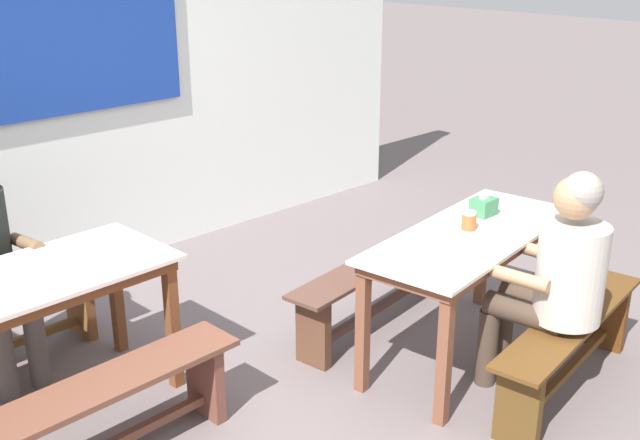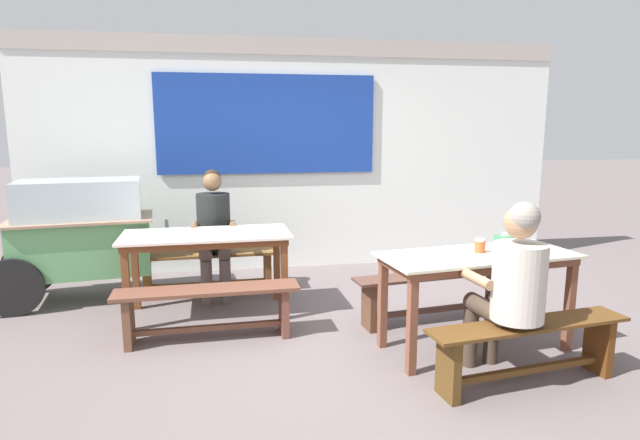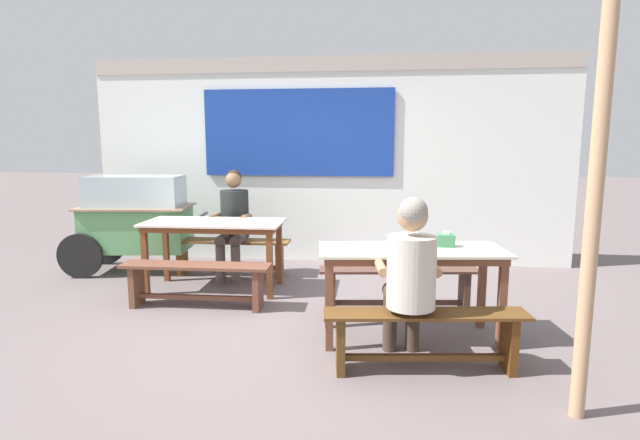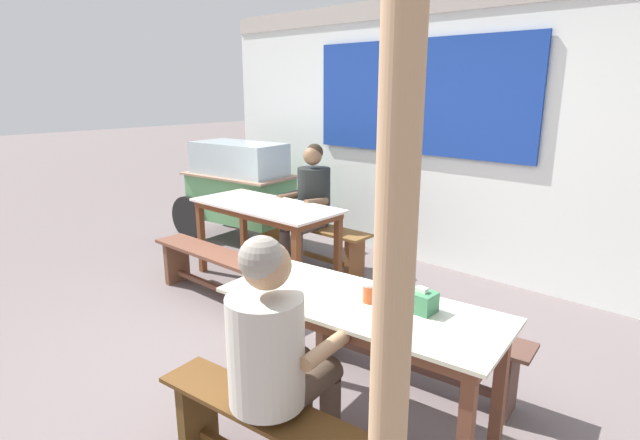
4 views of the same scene
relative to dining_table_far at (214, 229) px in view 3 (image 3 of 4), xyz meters
name	(u,v)px [view 3 (image 3 of 4)]	position (x,y,z in m)	size (l,w,h in m)	color
ground_plane	(296,324)	(1.07, -0.94, -0.69)	(40.00, 40.00, 0.00)	#695D5D
backdrop_wall	(326,156)	(1.06, 1.56, 0.76)	(6.44, 0.23, 2.74)	white
dining_table_far	(214,229)	(0.00, 0.00, 0.00)	(1.53, 0.72, 0.77)	silver
dining_table_near	(411,259)	(2.08, -1.15, 0.00)	(1.58, 0.80, 0.77)	beige
bench_far_back	(230,251)	(-0.02, 0.62, -0.39)	(1.48, 0.35, 0.44)	brown
bench_far_front	(196,278)	(0.02, -0.62, -0.39)	(1.49, 0.33, 0.44)	brown
bench_near_back	(398,284)	(2.00, -0.54, -0.40)	(1.53, 0.44, 0.44)	brown
bench_near_front	(425,333)	(2.16, -1.77, -0.40)	(1.47, 0.45, 0.44)	#563617
food_cart	(135,216)	(-1.26, 0.66, 0.02)	(1.76, 0.92, 1.21)	#60A265
person_near_front	(410,272)	(2.04, -1.71, 0.03)	(0.49, 0.61, 1.27)	#44352A
person_center_facing	(233,218)	(0.05, 0.56, 0.04)	(0.46, 0.58, 1.30)	#665A55
tissue_box	(446,240)	(2.37, -1.03, 0.14)	(0.14, 0.12, 0.13)	#3A7A51
condiment_jar	(415,242)	(2.11, -1.11, 0.14)	(0.08, 0.08, 0.11)	#D55329
wooden_support_post	(594,204)	(3.03, -2.26, 0.61)	(0.09, 0.09, 2.58)	tan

